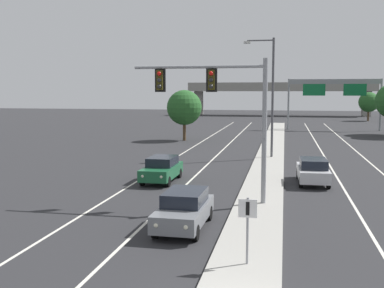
% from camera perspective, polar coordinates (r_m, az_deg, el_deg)
% --- Properties ---
extents(median_island, '(2.40, 110.00, 0.15)m').
position_cam_1_polar(median_island, '(29.37, 8.70, -4.76)').
color(median_island, '#9E9B93').
rests_on(median_island, ground).
extents(lane_stripe_oncoming_center, '(0.14, 100.00, 0.01)m').
position_cam_1_polar(lane_stripe_oncoming_center, '(36.72, 1.83, -2.55)').
color(lane_stripe_oncoming_center, silver).
rests_on(lane_stripe_oncoming_center, ground).
extents(lane_stripe_receding_center, '(0.14, 100.00, 0.01)m').
position_cam_1_polar(lane_stripe_receding_center, '(36.42, 16.60, -2.89)').
color(lane_stripe_receding_center, silver).
rests_on(lane_stripe_receding_center, ground).
extents(edge_stripe_left, '(0.14, 100.00, 0.01)m').
position_cam_1_polar(edge_stripe_left, '(37.39, -3.17, -2.39)').
color(edge_stripe_left, silver).
rests_on(edge_stripe_left, ground).
extents(edge_stripe_right, '(0.14, 100.00, 0.01)m').
position_cam_1_polar(edge_stripe_right, '(36.89, 21.71, -2.97)').
color(edge_stripe_right, silver).
rests_on(edge_stripe_right, ground).
extents(overhead_signal_mast, '(6.77, 0.44, 7.20)m').
position_cam_1_polar(overhead_signal_mast, '(23.60, 3.73, 5.31)').
color(overhead_signal_mast, gray).
rests_on(overhead_signal_mast, median_island).
extents(median_sign_post, '(0.60, 0.10, 2.20)m').
position_cam_1_polar(median_sign_post, '(15.46, 6.76, -9.25)').
color(median_sign_post, gray).
rests_on(median_sign_post, median_island).
extents(street_lamp_median, '(2.58, 0.28, 10.00)m').
position_cam_1_polar(street_lamp_median, '(40.32, 9.45, 6.44)').
color(street_lamp_median, '#4C4C51').
rests_on(street_lamp_median, median_island).
extents(car_oncoming_grey, '(1.88, 4.49, 1.58)m').
position_cam_1_polar(car_oncoming_grey, '(19.90, -0.94, -7.91)').
color(car_oncoming_grey, slate).
rests_on(car_oncoming_grey, ground).
extents(car_oncoming_green, '(1.85, 4.48, 1.58)m').
position_cam_1_polar(car_oncoming_green, '(29.99, -3.68, -3.02)').
color(car_oncoming_green, '#195633').
rests_on(car_oncoming_green, ground).
extents(car_receding_silver, '(1.90, 4.50, 1.58)m').
position_cam_1_polar(car_receding_silver, '(30.23, 14.46, -3.14)').
color(car_receding_silver, '#B7B7BC').
rests_on(car_receding_silver, ground).
extents(highway_sign_gantry, '(13.28, 0.42, 7.50)m').
position_cam_1_polar(highway_sign_gantry, '(71.88, 16.89, 6.52)').
color(highway_sign_gantry, gray).
rests_on(highway_sign_gantry, ground).
extents(overpass_bridge, '(42.40, 6.40, 7.65)m').
position_cam_1_polar(overpass_bridge, '(111.44, 10.63, 6.38)').
color(overpass_bridge, gray).
rests_on(overpass_bridge, ground).
extents(tree_far_left_c, '(4.05, 4.05, 5.86)m').
position_cam_1_polar(tree_far_left_c, '(54.39, -0.94, 4.44)').
color(tree_far_left_c, '#4C3823').
rests_on(tree_far_left_c, ground).
extents(tree_far_right_b, '(3.82, 3.82, 5.52)m').
position_cam_1_polar(tree_far_right_b, '(96.05, 20.66, 4.78)').
color(tree_far_right_b, '#4C3823').
rests_on(tree_far_right_b, ground).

